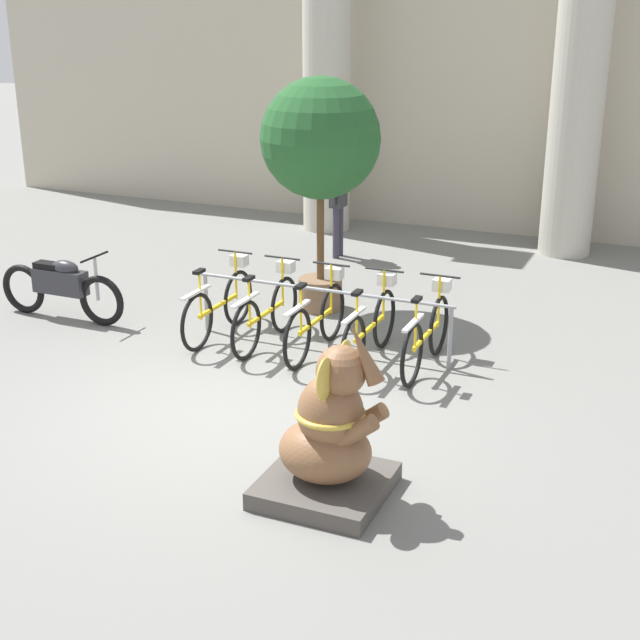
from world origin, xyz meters
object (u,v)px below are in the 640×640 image
object	(u,v)px
elephant_statue	(330,438)
bicycle_3	(370,327)
bicycle_0	(220,304)
bicycle_2	(317,320)
person_pedestrian	(338,195)
bicycle_1	(267,312)
motorcycle	(61,286)
bicycle_4	(427,334)
potted_tree	(320,145)

from	to	relation	value
elephant_statue	bicycle_3	bearing A→B (deg)	104.03
bicycle_0	bicycle_3	size ratio (longest dim) A/B	1.00
bicycle_0	bicycle_2	xyz separation A→B (m)	(1.34, -0.04, 0.00)
elephant_statue	person_pedestrian	distance (m)	7.58
bicycle_1	motorcycle	distance (m)	2.90
bicycle_1	bicycle_2	bearing A→B (deg)	-2.11
person_pedestrian	bicycle_0	bearing A→B (deg)	-89.24
bicycle_4	potted_tree	distance (m)	3.04
bicycle_0	bicycle_3	world-z (taller)	same
motorcycle	potted_tree	world-z (taller)	potted_tree
bicycle_1	potted_tree	xyz separation A→B (m)	(0.06, 1.48, 1.82)
bicycle_3	bicycle_0	bearing A→B (deg)	179.50
person_pedestrian	potted_tree	bearing A→B (deg)	-72.77
bicycle_2	person_pedestrian	bearing A→B (deg)	109.02
elephant_statue	motorcycle	bearing A→B (deg)	151.27
motorcycle	potted_tree	xyz separation A→B (m)	(2.95, 1.75, 1.78)
bicycle_3	person_pedestrian	distance (m)	4.57
bicycle_4	potted_tree	size ratio (longest dim) A/B	0.56
elephant_statue	motorcycle	distance (m)	5.68
bicycle_2	bicycle_3	bearing A→B (deg)	1.99
bicycle_2	potted_tree	distance (m)	2.44
bicycle_1	person_pedestrian	size ratio (longest dim) A/B	1.02
potted_tree	person_pedestrian	bearing A→B (deg)	107.23
elephant_statue	person_pedestrian	world-z (taller)	person_pedestrian
bicycle_0	bicycle_1	world-z (taller)	same
bicycle_3	motorcycle	size ratio (longest dim) A/B	0.90
bicycle_3	person_pedestrian	world-z (taller)	person_pedestrian
person_pedestrian	potted_tree	distance (m)	2.92
bicycle_3	elephant_statue	size ratio (longest dim) A/B	1.08
bicycle_2	bicycle_3	size ratio (longest dim) A/B	1.00
bicycle_3	person_pedestrian	size ratio (longest dim) A/B	1.02
elephant_statue	motorcycle	world-z (taller)	elephant_statue
bicycle_0	bicycle_3	bearing A→B (deg)	-0.50
motorcycle	bicycle_2	bearing A→B (deg)	3.81
bicycle_1	bicycle_4	xyz separation A→B (m)	(2.02, 0.03, 0.00)
bicycle_4	potted_tree	xyz separation A→B (m)	(-1.95, 1.45, 1.82)
person_pedestrian	potted_tree	size ratio (longest dim) A/B	0.55
elephant_statue	potted_tree	world-z (taller)	potted_tree
bicycle_0	bicycle_3	distance (m)	2.02
bicycle_3	person_pedestrian	bearing A→B (deg)	117.18
bicycle_3	motorcycle	world-z (taller)	bicycle_3
bicycle_0	elephant_statue	size ratio (longest dim) A/B	1.08
bicycle_2	motorcycle	distance (m)	3.57
motorcycle	bicycle_1	bearing A→B (deg)	5.18
person_pedestrian	bicycle_4	bearing A→B (deg)	-55.54
bicycle_4	person_pedestrian	xyz separation A→B (m)	(-2.74, 3.99, 0.62)
motorcycle	bicycle_0	bearing A→B (deg)	7.14
bicycle_1	person_pedestrian	world-z (taller)	person_pedestrian
bicycle_2	motorcycle	world-z (taller)	bicycle_2
bicycle_2	bicycle_3	distance (m)	0.67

